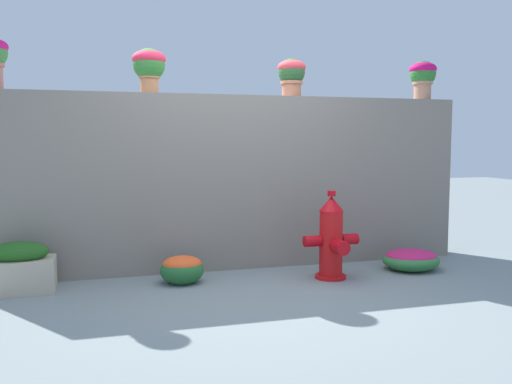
% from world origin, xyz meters
% --- Properties ---
extents(ground_plane, '(24.00, 24.00, 0.00)m').
position_xyz_m(ground_plane, '(0.00, 0.00, 0.00)').
color(ground_plane, gray).
extents(stone_wall, '(4.98, 0.36, 1.73)m').
position_xyz_m(stone_wall, '(0.00, 1.02, 0.86)').
color(stone_wall, gray).
rests_on(stone_wall, ground).
extents(potted_plant_1, '(0.32, 0.32, 0.43)m').
position_xyz_m(potted_plant_1, '(-0.76, 1.03, 2.00)').
color(potted_plant_1, '#B6744A').
rests_on(potted_plant_1, stone_wall).
extents(potted_plant_2, '(0.29, 0.29, 0.40)m').
position_xyz_m(potted_plant_2, '(0.68, 1.03, 1.97)').
color(potted_plant_2, '#BB6E4F').
rests_on(potted_plant_2, stone_wall).
extents(potted_plant_3, '(0.30, 0.30, 0.43)m').
position_xyz_m(potted_plant_3, '(2.23, 1.03, 2.00)').
color(potted_plant_3, tan).
rests_on(potted_plant_3, stone_wall).
extents(fire_hydrant, '(0.53, 0.43, 0.82)m').
position_xyz_m(fire_hydrant, '(0.81, 0.26, 0.37)').
color(fire_hydrant, red).
rests_on(fire_hydrant, ground).
extents(flower_bush_left, '(0.57, 0.51, 0.21)m').
position_xyz_m(flower_bush_left, '(1.72, 0.36, 0.11)').
color(flower_bush_left, '#30733A').
rests_on(flower_bush_left, ground).
extents(flower_bush_right, '(0.39, 0.35, 0.26)m').
position_xyz_m(flower_bush_right, '(-0.55, 0.48, 0.14)').
color(flower_bush_right, '#266530').
rests_on(flower_bush_right, ground).
extents(planter_box, '(0.59, 0.34, 0.43)m').
position_xyz_m(planter_box, '(-1.93, 0.57, 0.21)').
color(planter_box, '#B4A68F').
rests_on(planter_box, ground).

